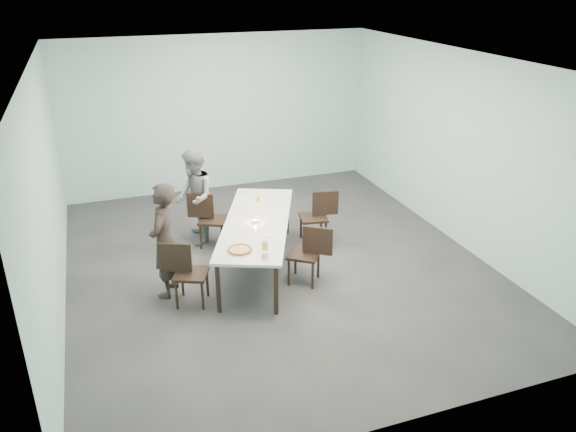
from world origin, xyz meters
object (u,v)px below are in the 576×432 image
object	(u,v)px
side_plate	(267,234)
tealight	(255,222)
chair_near_right	(310,250)
chair_far_left	(208,216)
diner_near	(164,241)
pizza	(240,250)
beer_glass	(265,247)
chair_near_left	(185,269)
water_tumbler	(265,255)
amber_tumbler	(258,199)
diner_far	(195,197)
table	(257,225)
chair_far_right	(318,213)

from	to	relation	value
side_plate	tealight	bearing A→B (deg)	95.39
chair_near_right	chair_far_left	bearing A→B (deg)	-20.92
diner_near	side_plate	bearing A→B (deg)	109.32
chair_far_left	diner_near	world-z (taller)	diner_near
pizza	beer_glass	size ratio (longest dim) A/B	2.27
chair_near_left	tealight	bearing A→B (deg)	48.86
diner_near	tealight	bearing A→B (deg)	127.69
chair_near_right	water_tumbler	world-z (taller)	chair_near_right
pizza	amber_tumbler	size ratio (longest dim) A/B	4.25
side_plate	tealight	size ratio (longest dim) A/B	3.21
chair_near_left	diner_far	distance (m)	1.87
tealight	chair_far_left	bearing A→B (deg)	114.88
chair_far_left	table	bearing A→B (deg)	-37.78
diner_near	amber_tumbler	world-z (taller)	diner_near
side_plate	beer_glass	size ratio (longest dim) A/B	1.20
chair_far_left	chair_far_right	bearing A→B (deg)	8.53
chair_near_left	water_tumbler	xyz separation A→B (m)	(0.94, -0.52, 0.29)
chair_near_right	tealight	world-z (taller)	chair_near_right
diner_near	pizza	distance (m)	1.03
table	tealight	size ratio (longest dim) A/B	49.03
chair_far_left	chair_near_right	bearing A→B (deg)	-32.10
chair_near_left	beer_glass	size ratio (longest dim) A/B	5.80
amber_tumbler	chair_near_right	bearing A→B (deg)	-76.29
chair_far_right	pizza	distance (m)	2.13
chair_near_left	water_tumbler	size ratio (longest dim) A/B	9.67
chair_near_left	diner_near	distance (m)	0.47
side_plate	chair_near_right	bearing A→B (deg)	-18.21
chair_far_left	tealight	xyz separation A→B (m)	(0.48, -1.04, 0.27)
diner_near	side_plate	distance (m)	1.37
table	pizza	bearing A→B (deg)	-119.67
beer_glass	amber_tumbler	xyz separation A→B (m)	(0.40, 1.67, -0.03)
beer_glass	amber_tumbler	bearing A→B (deg)	76.45
water_tumbler	amber_tumbler	distance (m)	1.89
chair_near_right	diner_far	xyz separation A→B (m)	(-1.24, 1.84, 0.27)
chair_far_right	beer_glass	size ratio (longest dim) A/B	5.80
chair_near_left	chair_far_left	distance (m)	1.73
chair_near_right	pizza	size ratio (longest dim) A/B	2.56
diner_far	amber_tumbler	bearing A→B (deg)	69.07
table	tealight	world-z (taller)	tealight
water_tumbler	tealight	distance (m)	1.10
table	side_plate	xyz separation A→B (m)	(0.01, -0.48, 0.06)
table	chair_near_left	distance (m)	1.33
chair_near_right	side_plate	size ratio (longest dim) A/B	4.83
amber_tumbler	diner_near	bearing A→B (deg)	-147.69
tealight	amber_tumbler	bearing A→B (deg)	70.85
table	pizza	distance (m)	0.96
pizza	water_tumbler	bearing A→B (deg)	-50.36
table	diner_near	world-z (taller)	diner_near
amber_tumbler	side_plate	bearing A→B (deg)	-100.56
chair_near_right	side_plate	xyz separation A→B (m)	(-0.56, 0.18, 0.25)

